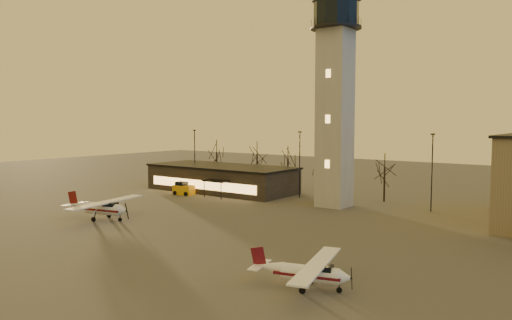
{
  "coord_description": "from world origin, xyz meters",
  "views": [
    {
      "loc": [
        31.85,
        -31.02,
        11.87
      ],
      "look_at": [
        -0.76,
        13.0,
        7.47
      ],
      "focal_mm": 35.0,
      "sensor_mm": 36.0,
      "label": 1
    }
  ],
  "objects_px": {
    "control_tower": "(335,87)",
    "cessna_rear": "(104,211)",
    "service_cart": "(183,190)",
    "terminal": "(221,178)",
    "cessna_front": "(312,276)"
  },
  "relations": [
    {
      "from": "control_tower",
      "to": "terminal",
      "type": "relative_size",
      "value": 1.28
    },
    {
      "from": "terminal",
      "to": "service_cart",
      "type": "distance_m",
      "value": 7.18
    },
    {
      "from": "control_tower",
      "to": "service_cart",
      "type": "height_order",
      "value": "control_tower"
    },
    {
      "from": "control_tower",
      "to": "cessna_rear",
      "type": "relative_size",
      "value": 2.76
    },
    {
      "from": "terminal",
      "to": "cessna_front",
      "type": "relative_size",
      "value": 2.59
    },
    {
      "from": "control_tower",
      "to": "terminal",
      "type": "height_order",
      "value": "control_tower"
    },
    {
      "from": "control_tower",
      "to": "cessna_rear",
      "type": "height_order",
      "value": "control_tower"
    },
    {
      "from": "cessna_rear",
      "to": "service_cart",
      "type": "distance_m",
      "value": 21.16
    },
    {
      "from": "cessna_rear",
      "to": "service_cart",
      "type": "height_order",
      "value": "cessna_rear"
    },
    {
      "from": "control_tower",
      "to": "cessna_front",
      "type": "distance_m",
      "value": 37.78
    },
    {
      "from": "terminal",
      "to": "cessna_rear",
      "type": "bearing_deg",
      "value": -80.42
    },
    {
      "from": "cessna_front",
      "to": "terminal",
      "type": "bearing_deg",
      "value": 122.76
    },
    {
      "from": "cessna_front",
      "to": "service_cart",
      "type": "relative_size",
      "value": 2.85
    },
    {
      "from": "control_tower",
      "to": "cessna_front",
      "type": "relative_size",
      "value": 3.33
    },
    {
      "from": "control_tower",
      "to": "terminal",
      "type": "bearing_deg",
      "value": 174.85
    }
  ]
}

